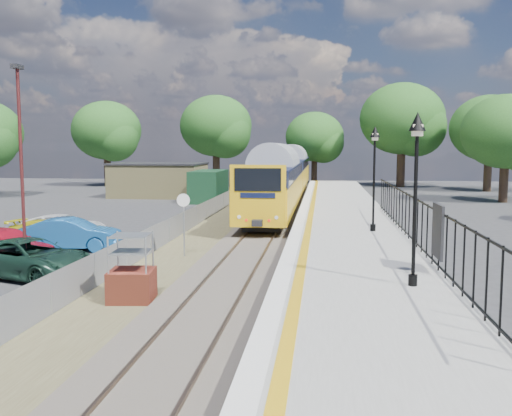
% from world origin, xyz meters
% --- Properties ---
extents(ground, '(120.00, 120.00, 0.00)m').
position_xyz_m(ground, '(0.00, 0.00, 0.00)').
color(ground, '#2D2D30').
rests_on(ground, ground).
extents(track_bed, '(5.90, 80.00, 0.29)m').
position_xyz_m(track_bed, '(-0.47, 9.67, 0.09)').
color(track_bed, '#473F38').
rests_on(track_bed, ground).
extents(platform, '(5.00, 70.00, 0.90)m').
position_xyz_m(platform, '(4.20, 8.00, 0.45)').
color(platform, gray).
rests_on(platform, ground).
extents(platform_edge, '(0.90, 70.00, 0.01)m').
position_xyz_m(platform_edge, '(2.14, 8.00, 0.90)').
color(platform_edge, silver).
rests_on(platform_edge, platform).
extents(victorian_lamp_south, '(0.44, 0.44, 4.60)m').
position_xyz_m(victorian_lamp_south, '(5.50, -4.00, 4.30)').
color(victorian_lamp_south, black).
rests_on(victorian_lamp_south, platform).
extents(victorian_lamp_north, '(0.44, 0.44, 4.60)m').
position_xyz_m(victorian_lamp_north, '(5.30, 6.00, 4.30)').
color(victorian_lamp_north, black).
rests_on(victorian_lamp_north, platform).
extents(palisade_fence, '(0.12, 26.00, 2.00)m').
position_xyz_m(palisade_fence, '(6.55, 2.24, 1.84)').
color(palisade_fence, black).
rests_on(palisade_fence, platform).
extents(wire_fence, '(0.06, 52.00, 1.20)m').
position_xyz_m(wire_fence, '(-4.20, 12.00, 0.60)').
color(wire_fence, '#999EA3').
rests_on(wire_fence, ground).
extents(outbuilding, '(10.80, 10.10, 3.12)m').
position_xyz_m(outbuilding, '(-10.91, 31.21, 1.52)').
color(outbuilding, tan).
rests_on(outbuilding, ground).
extents(tree_line, '(56.80, 43.80, 11.88)m').
position_xyz_m(tree_line, '(1.40, 42.00, 6.61)').
color(tree_line, '#332319').
rests_on(tree_line, ground).
extents(train, '(2.82, 40.83, 3.51)m').
position_xyz_m(train, '(0.00, 28.07, 2.34)').
color(train, gold).
rests_on(train, ground).
extents(brick_plinth, '(1.40, 1.40, 2.06)m').
position_xyz_m(brick_plinth, '(-2.50, -3.33, 0.99)').
color(brick_plinth, '#9A3C27').
rests_on(brick_plinth, ground).
extents(speed_sign, '(0.53, 0.15, 2.68)m').
position_xyz_m(speed_sign, '(-2.62, 3.53, 1.81)').
color(speed_sign, '#999EA3').
rests_on(speed_sign, ground).
extents(carpark_lamp, '(0.25, 0.50, 7.43)m').
position_xyz_m(carpark_lamp, '(-7.49, -0.30, 4.21)').
color(carpark_lamp, '#461717').
rests_on(carpark_lamp, ground).
extents(car_green, '(5.42, 3.71, 1.38)m').
position_xyz_m(car_green, '(-7.11, -0.66, 0.69)').
color(car_green, '#153125').
rests_on(car_green, ground).
extents(car_red, '(4.67, 3.02, 1.48)m').
position_xyz_m(car_red, '(-9.42, 1.62, 0.74)').
color(car_red, '#AE1025').
rests_on(car_red, ground).
extents(car_blue, '(4.53, 2.04, 1.44)m').
position_xyz_m(car_blue, '(-8.03, 4.64, 0.72)').
color(car_blue, '#185290').
rests_on(car_blue, ground).
extents(car_yellow, '(4.23, 2.32, 1.16)m').
position_xyz_m(car_yellow, '(-9.67, 5.89, 0.58)').
color(car_yellow, gold).
rests_on(car_yellow, ground).
extents(car_white, '(4.57, 2.18, 1.26)m').
position_xyz_m(car_white, '(-9.71, 7.34, 0.63)').
color(car_white, silver).
rests_on(car_white, ground).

